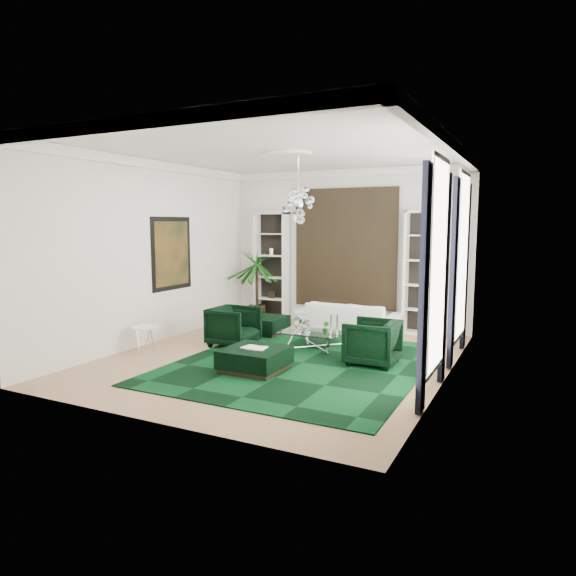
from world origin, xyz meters
The scene contains 30 objects.
floor centered at (0.00, 0.00, -0.01)m, with size 6.00×7.00×0.02m, color tan.
ceiling centered at (0.00, 0.00, 3.81)m, with size 6.00×7.00×0.02m, color white.
wall_back centered at (0.00, 3.51, 1.90)m, with size 6.00×0.02×3.80m, color silver.
wall_front centered at (0.00, -3.51, 1.90)m, with size 6.00×0.02×3.80m, color silver.
wall_left centered at (-3.01, 0.00, 1.90)m, with size 0.02×7.00×3.80m, color silver.
wall_right centered at (3.01, 0.00, 1.90)m, with size 0.02×7.00×3.80m, color silver.
crown_molding centered at (0.00, 0.00, 3.70)m, with size 6.00×7.00×0.18m, color white, non-canonical shape.
ceiling_medallion centered at (0.00, 0.30, 3.77)m, with size 0.90×0.90×0.05m, color white.
tapestry centered at (0.00, 3.46, 1.90)m, with size 2.50×0.06×2.80m, color black.
shelving_left centered at (-1.95, 3.31, 1.40)m, with size 0.90×0.38×2.80m, color white, non-canonical shape.
shelving_right centered at (1.95, 3.31, 1.40)m, with size 0.90×0.38×2.80m, color white, non-canonical shape.
painting centered at (-2.97, 0.60, 1.85)m, with size 0.04×1.30×1.60m, color black.
window_near centered at (2.99, -0.90, 1.90)m, with size 0.03×1.10×2.90m, color white.
curtain_near_a centered at (2.96, -1.68, 1.65)m, with size 0.07×0.30×3.25m, color black.
curtain_near_b centered at (2.96, -0.12, 1.65)m, with size 0.07×0.30×3.25m, color black.
window_far centered at (2.99, 1.50, 1.90)m, with size 0.03×1.10×2.90m, color white.
curtain_far_a centered at (2.96, 0.72, 1.65)m, with size 0.07×0.30×3.25m, color black.
curtain_far_b centered at (2.96, 2.28, 1.65)m, with size 0.07×0.30×3.25m, color black.
rug centered at (0.54, -0.17, 0.01)m, with size 4.20×5.00×0.02m, color black.
sofa centered at (0.39, 2.73, 0.35)m, with size 2.39×0.94×0.70m, color white.
armchair_left centered at (-1.30, 0.43, 0.41)m, with size 0.87×0.89×0.81m, color black.
armchair_right centered at (1.68, 0.32, 0.41)m, with size 0.87×0.89×0.81m, color black.
coffee_table centered at (0.37, 0.86, 0.21)m, with size 1.20×1.20×0.41m, color white, non-canonical shape.
ottoman_side centered at (-1.29, 1.71, 0.20)m, with size 0.90×0.90×0.40m, color black.
ottoman_front centered at (0.01, -0.96, 0.20)m, with size 1.00×1.00×0.40m, color black.
book centered at (0.01, -0.96, 0.42)m, with size 0.42×0.28×0.03m, color white.
side_table centered at (-2.55, -0.78, 0.25)m, with size 0.52×0.52×0.50m, color white.
palm centered at (-2.30, 3.15, 1.20)m, with size 1.50×1.50×2.40m, color #1C5119, non-canonical shape.
chandelier centered at (0.24, 0.28, 2.85)m, with size 0.80×0.80×0.72m, color white, non-canonical shape.
table_plant centered at (0.67, 0.61, 0.53)m, with size 0.13×0.11×0.24m, color #1C5119.
Camera 1 is at (4.30, -8.33, 2.50)m, focal length 32.00 mm.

